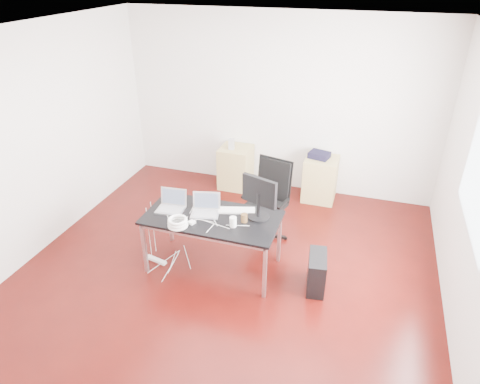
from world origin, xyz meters
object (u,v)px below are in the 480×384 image
(filing_cabinet_left, at_px, (236,167))
(desk, at_px, (212,220))
(office_chair, at_px, (269,196))
(pc_tower, at_px, (317,272))
(filing_cabinet_right, at_px, (320,179))

(filing_cabinet_left, bearing_deg, desk, -78.92)
(office_chair, relative_size, pc_tower, 2.40)
(office_chair, distance_m, filing_cabinet_left, 1.55)
(filing_cabinet_left, distance_m, pc_tower, 2.75)
(office_chair, bearing_deg, desk, -103.18)
(office_chair, xyz_separation_m, filing_cabinet_left, (-0.88, 1.25, -0.26))
(desk, bearing_deg, office_chair, 62.82)
(filing_cabinet_right, bearing_deg, desk, -114.70)
(desk, height_order, filing_cabinet_left, desk)
(desk, relative_size, office_chair, 1.48)
(desk, xyz_separation_m, pc_tower, (1.28, -0.00, -0.46))
(desk, distance_m, pc_tower, 1.36)
(office_chair, bearing_deg, filing_cabinet_right, 81.15)
(desk, distance_m, office_chair, 1.01)
(office_chair, bearing_deg, filing_cabinet_left, 139.18)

